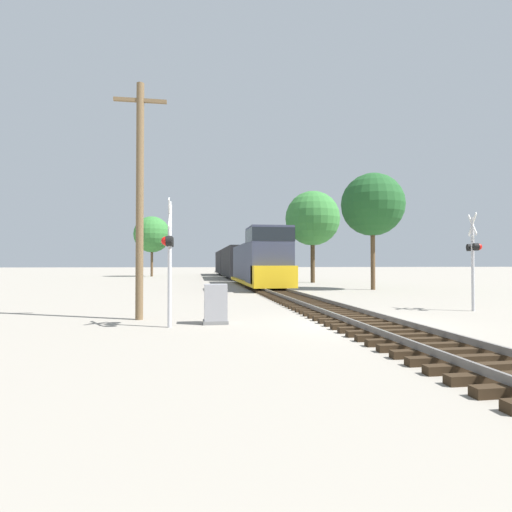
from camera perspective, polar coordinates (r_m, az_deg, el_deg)
The scene contains 10 objects.
ground_plane at distance 13.34m, azimuth 14.73°, elevation -9.38°, with size 400.00×400.00×0.00m, color gray.
rail_track_bed at distance 13.33m, azimuth 14.73°, elevation -8.80°, with size 2.60×160.00×0.31m.
freight_train at distance 50.22m, azimuth -2.75°, elevation -0.94°, with size 2.99×49.60×4.54m.
crossing_signal_near at distance 12.39m, azimuth -12.37°, elevation 1.13°, with size 0.33×1.00×3.88m.
crossing_signal_far at distance 18.53m, azimuth 28.63°, elevation 0.43°, with size 0.57×1.01×3.99m.
relay_cabinet at distance 12.93m, azimuth -5.79°, elevation -6.89°, with size 0.79×0.59×1.27m.
utility_pole at distance 14.54m, azimuth -16.26°, elevation 8.18°, with size 1.80×0.26×8.22m.
tree_far_right at distance 31.01m, azimuth 16.32°, elevation 7.04°, with size 4.64×4.64×8.63m.
tree_mid_background at distance 41.04m, azimuth 8.09°, elevation 5.32°, with size 5.52×5.52×9.29m.
tree_deep_background at distance 61.87m, azimuth -14.64°, elevation 2.99°, with size 5.41×5.41×9.02m.
Camera 1 is at (-5.25, -12.11, 1.93)m, focal length 28.00 mm.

